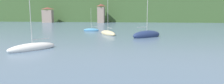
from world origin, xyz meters
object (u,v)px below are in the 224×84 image
at_px(shore_building_west, 48,15).
at_px(sailboat_far_2, 147,35).
at_px(sailboat_far_6, 91,30).
at_px(sailboat_mid_4, 32,48).
at_px(sailboat_far_8, 108,33).
at_px(shore_building_westcentral, 101,14).

height_order(shore_building_west, sailboat_far_2, sailboat_far_2).
relative_size(shore_building_west, sailboat_far_6, 1.18).
relative_size(sailboat_mid_4, sailboat_far_8, 0.80).
distance_m(sailboat_mid_4, sailboat_far_6, 29.86).
distance_m(shore_building_west, sailboat_far_8, 69.28).
relative_size(sailboat_mid_4, sailboat_far_6, 1.09).
bearing_deg(sailboat_far_6, shore_building_west, -55.82).
height_order(sailboat_far_6, sailboat_far_8, sailboat_far_8).
relative_size(shore_building_west, sailboat_mid_4, 1.09).
relative_size(shore_building_westcentral, sailboat_far_8, 1.05).
xyz_separation_m(shore_building_west, sailboat_mid_4, (32.83, -76.15, -3.76)).
bearing_deg(sailboat_far_8, sailboat_mid_4, 122.02).
bearing_deg(sailboat_far_2, sailboat_mid_4, -175.34).
height_order(shore_building_westcentral, sailboat_far_2, sailboat_far_2).
height_order(shore_building_westcentral, sailboat_far_6, shore_building_westcentral).
xyz_separation_m(sailboat_far_2, sailboat_mid_4, (-18.02, -16.99, -0.15)).
xyz_separation_m(sailboat_far_6, sailboat_far_8, (6.30, -9.01, 0.08)).
bearing_deg(sailboat_mid_4, sailboat_far_8, -164.79).
bearing_deg(shore_building_west, sailboat_far_2, -49.32).
distance_m(shore_building_west, sailboat_far_2, 78.09).
relative_size(sailboat_far_2, sailboat_mid_4, 1.58).
xyz_separation_m(shore_building_westcentral, sailboat_far_8, (11.28, -56.16, -4.58)).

